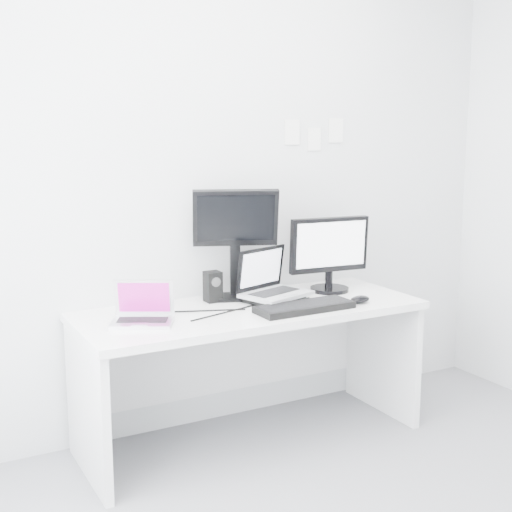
% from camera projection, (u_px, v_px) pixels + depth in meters
% --- Properties ---
extents(back_wall, '(3.60, 0.00, 3.60)m').
position_uv_depth(back_wall, '(221.00, 183.00, 3.82)').
color(back_wall, silver).
rests_on(back_wall, ground).
extents(desk, '(1.80, 0.70, 0.73)m').
position_uv_depth(desk, '(251.00, 374.00, 3.69)').
color(desk, white).
rests_on(desk, ground).
extents(macbook, '(0.35, 0.32, 0.21)m').
position_uv_depth(macbook, '(142.00, 302.00, 3.28)').
color(macbook, '#B2B2B7').
rests_on(macbook, desk).
extents(speaker, '(0.09, 0.09, 0.16)m').
position_uv_depth(speaker, '(213.00, 287.00, 3.73)').
color(speaker, black).
rests_on(speaker, desk).
extents(dell_laptop, '(0.42, 0.37, 0.29)m').
position_uv_depth(dell_laptop, '(276.00, 275.00, 3.72)').
color(dell_laptop, '#9FA2A6').
rests_on(dell_laptop, desk).
extents(rear_monitor, '(0.48, 0.32, 0.62)m').
position_uv_depth(rear_monitor, '(235.00, 243.00, 3.75)').
color(rear_monitor, black).
rests_on(rear_monitor, desk).
extents(samsung_monitor, '(0.49, 0.26, 0.44)m').
position_uv_depth(samsung_monitor, '(330.00, 253.00, 3.94)').
color(samsung_monitor, black).
rests_on(samsung_monitor, desk).
extents(keyboard, '(0.52, 0.19, 0.03)m').
position_uv_depth(keyboard, '(305.00, 307.00, 3.55)').
color(keyboard, black).
rests_on(keyboard, desk).
extents(mouse, '(0.13, 0.09, 0.04)m').
position_uv_depth(mouse, '(360.00, 299.00, 3.71)').
color(mouse, black).
rests_on(mouse, desk).
extents(wall_note_0, '(0.10, 0.00, 0.14)m').
position_uv_depth(wall_note_0, '(292.00, 132.00, 3.97)').
color(wall_note_0, white).
rests_on(wall_note_0, back_wall).
extents(wall_note_1, '(0.09, 0.00, 0.13)m').
position_uv_depth(wall_note_1, '(314.00, 139.00, 4.05)').
color(wall_note_1, white).
rests_on(wall_note_1, back_wall).
extents(wall_note_2, '(0.10, 0.00, 0.14)m').
position_uv_depth(wall_note_2, '(336.00, 130.00, 4.11)').
color(wall_note_2, white).
rests_on(wall_note_2, back_wall).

